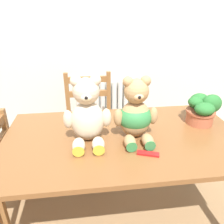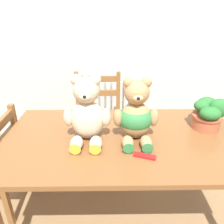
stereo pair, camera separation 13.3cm
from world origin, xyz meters
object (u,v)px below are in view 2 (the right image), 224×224
Objects in this scene: wooden_chair_behind at (98,121)px; teddy_bear_right at (136,115)px; chocolate_bar at (145,156)px; potted_plant at (209,113)px; teddy_bear_left at (87,113)px.

wooden_chair_behind is 0.92m from teddy_bear_right.
teddy_bear_right is at bearing 99.35° from chocolate_bar.
teddy_bear_right is 0.53m from potted_plant.
teddy_bear_left is at bearing 1.37° from teddy_bear_right.
wooden_chair_behind is at bearing -69.84° from teddy_bear_right.
potted_plant reaches higher than wooden_chair_behind.
wooden_chair_behind is 3.67× the size of potted_plant.
potted_plant is (0.51, 0.13, -0.05)m from teddy_bear_right.
teddy_bear_right is 0.26m from chocolate_bar.
teddy_bear_left reaches higher than chocolate_bar.
teddy_bear_right reaches higher than chocolate_bar.
potted_plant is at bearing -169.37° from teddy_bear_left.
teddy_bear_right is 1.55× the size of potted_plant.
wooden_chair_behind is 2.37× the size of teddy_bear_right.
potted_plant is at bearing -165.29° from teddy_bear_right.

